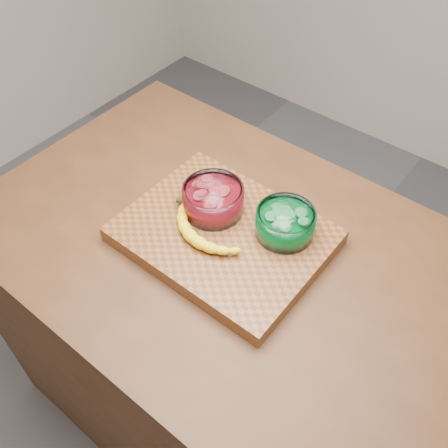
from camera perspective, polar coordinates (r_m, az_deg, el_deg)
The scene contains 6 objects.
ground at distance 1.94m, azimuth -0.00°, elevation -19.44°, with size 3.50×3.50×0.00m, color #515156.
counter at distance 1.53m, azimuth -0.00°, elevation -12.91°, with size 1.20×0.80×0.90m, color #4E2C17.
cutting_board at distance 1.15m, azimuth -0.00°, elevation -1.34°, with size 0.45×0.35×0.04m, color brown.
bowl_red at distance 1.15m, azimuth -1.25°, elevation 2.82°, with size 0.14×0.14×0.07m.
bowl_green at distance 1.11m, azimuth 6.99°, elevation 0.12°, with size 0.13×0.13×0.06m.
banana at distance 1.11m, azimuth -2.20°, elevation -0.59°, with size 0.23×0.13×0.03m, color yellow, non-canonical shape.
Camera 1 is at (0.47, -0.59, 1.79)m, focal length 40.00 mm.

